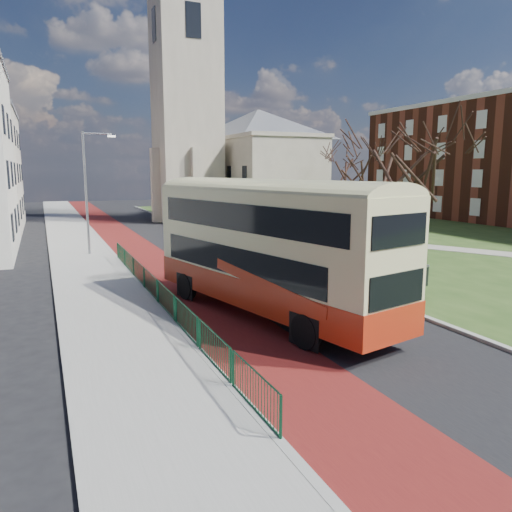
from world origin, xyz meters
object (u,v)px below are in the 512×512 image
streetlamp (88,187)px  winter_tree_near (411,152)px  bus (267,242)px  litter_bin (422,275)px  winter_tree_far (354,165)px

streetlamp → winter_tree_near: bearing=-27.3°
streetlamp → winter_tree_near: 20.82m
bus → litter_bin: bus is taller
streetlamp → litter_bin: (14.22, -15.72, -4.04)m
bus → litter_bin: 9.62m
winter_tree_far → litter_bin: bearing=-115.7°
streetlamp → bus: streetlamp is taller
winter_tree_near → litter_bin: 9.74m
streetlamp → winter_tree_far: bearing=13.4°
winter_tree_far → streetlamp: bearing=-166.6°
winter_tree_far → bus: bearing=-130.2°
streetlamp → litter_bin: bearing=-47.9°
bus → winter_tree_far: (19.59, 23.21, 3.26)m
bus → winter_tree_near: winter_tree_near is taller
bus → winter_tree_far: winter_tree_far is taller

